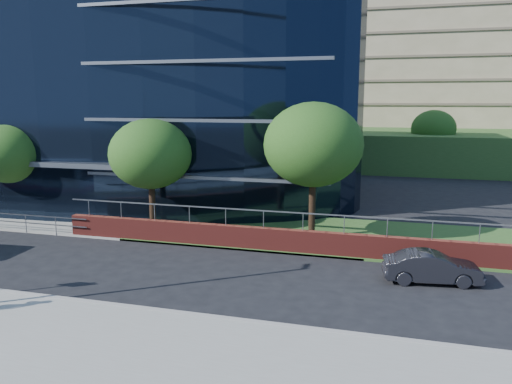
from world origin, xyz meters
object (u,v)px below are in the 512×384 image
(tree_far_b, at_px, (9,154))
(parked_car, at_px, (432,267))
(tree_far_d, at_px, (313,145))
(tree_far_c, at_px, (150,154))
(tree_dist_e, at_px, (434,129))

(tree_far_b, bearing_deg, parked_car, -10.44)
(tree_far_b, height_order, tree_far_d, tree_far_d)
(parked_car, bearing_deg, tree_far_c, 66.92)
(tree_far_b, distance_m, parked_car, 25.56)
(tree_far_b, relative_size, tree_far_d, 0.81)
(tree_dist_e, bearing_deg, parked_car, -93.44)
(tree_far_d, bearing_deg, tree_far_b, -178.49)
(tree_far_c, height_order, parked_car, tree_far_c)
(tree_dist_e, bearing_deg, tree_far_b, -131.52)
(tree_far_c, height_order, tree_far_d, tree_far_d)
(tree_far_d, bearing_deg, parked_car, -40.80)
(tree_far_b, distance_m, tree_far_d, 19.03)
(tree_far_c, distance_m, tree_dist_e, 35.36)
(tree_far_d, xyz_separation_m, tree_dist_e, (8.00, 30.00, -0.65))
(tree_far_c, bearing_deg, tree_far_d, 6.34)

